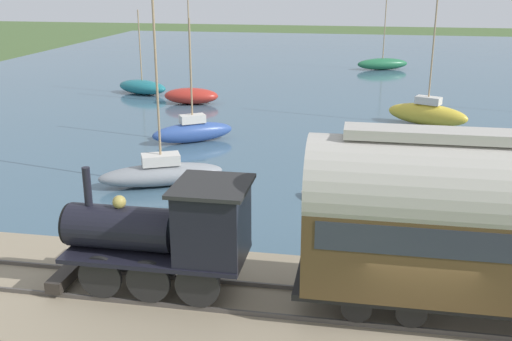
% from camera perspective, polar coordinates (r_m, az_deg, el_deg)
% --- Properties ---
extents(harbor_water, '(80.00, 80.00, 0.01)m').
position_cam_1_polar(harbor_water, '(57.74, 11.77, 8.97)').
color(harbor_water, '#426075').
rests_on(harbor_water, ground).
extents(rail_embankment, '(5.78, 56.00, 0.66)m').
position_cam_1_polar(rail_embankment, '(16.34, 14.53, -13.98)').
color(rail_embankment, gray).
rests_on(rail_embankment, ground).
extents(steam_locomotive, '(2.10, 5.40, 3.35)m').
position_cam_1_polar(steam_locomotive, '(15.99, -8.23, -5.62)').
color(steam_locomotive, black).
rests_on(steam_locomotive, rail_embankment).
extents(sailboat_teal, '(3.04, 4.65, 6.35)m').
position_cam_1_polar(sailboat_teal, '(47.57, -10.78, 7.83)').
color(sailboat_teal, '#1E707A').
rests_on(sailboat_teal, harbor_water).
extents(sailboat_yellow, '(3.19, 5.04, 8.86)m').
position_cam_1_polar(sailboat_yellow, '(38.26, 15.99, 5.27)').
color(sailboat_yellow, gold).
rests_on(sailboat_yellow, harbor_water).
extents(sailboat_gray, '(3.61, 5.54, 7.99)m').
position_cam_1_polar(sailboat_gray, '(26.48, -9.00, -0.21)').
color(sailboat_gray, gray).
rests_on(sailboat_gray, harbor_water).
extents(sailboat_green, '(3.07, 5.25, 8.64)m').
position_cam_1_polar(sailboat_green, '(60.56, 11.95, 9.94)').
color(sailboat_green, '#236B42').
rests_on(sailboat_green, harbor_water).
extents(sailboat_red, '(2.13, 4.03, 7.17)m').
position_cam_1_polar(sailboat_red, '(43.40, -6.20, 7.11)').
color(sailboat_red, '#B72D23').
rests_on(sailboat_red, harbor_water).
extents(sailboat_blue, '(3.47, 4.43, 6.68)m').
position_cam_1_polar(sailboat_blue, '(33.19, -6.04, 3.77)').
color(sailboat_blue, '#335199').
rests_on(sailboat_blue, harbor_water).
extents(rowboat_far_out, '(2.07, 1.98, 0.31)m').
position_cam_1_polar(rowboat_far_out, '(24.55, 5.92, -2.59)').
color(rowboat_far_out, silver).
rests_on(rowboat_far_out, harbor_water).
extents(rowboat_near_shore, '(1.87, 2.39, 0.35)m').
position_cam_1_polar(rowboat_near_shore, '(27.03, 20.96, -1.72)').
color(rowboat_near_shore, '#B7B2A3').
rests_on(rowboat_near_shore, harbor_water).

